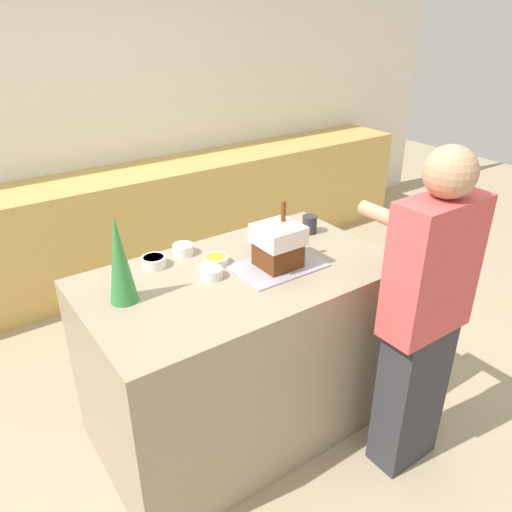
% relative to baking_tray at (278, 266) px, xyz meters
% --- Properties ---
extents(ground_plane, '(12.00, 12.00, 0.00)m').
position_rel_baking_tray_xyz_m(ground_plane, '(-0.18, 0.06, -0.94)').
color(ground_plane, tan).
extents(wall_back, '(8.00, 0.05, 2.60)m').
position_rel_baking_tray_xyz_m(wall_back, '(-0.18, 2.36, 0.36)').
color(wall_back, white).
rests_on(wall_back, ground_plane).
extents(back_cabinet_block, '(6.00, 0.60, 0.89)m').
position_rel_baking_tray_xyz_m(back_cabinet_block, '(-0.18, 2.03, -0.50)').
color(back_cabinet_block, tan).
rests_on(back_cabinet_block, ground_plane).
extents(kitchen_island, '(1.49, 0.85, 0.94)m').
position_rel_baking_tray_xyz_m(kitchen_island, '(-0.18, 0.06, -0.47)').
color(kitchen_island, gray).
rests_on(kitchen_island, ground_plane).
extents(baking_tray, '(0.43, 0.29, 0.01)m').
position_rel_baking_tray_xyz_m(baking_tray, '(0.00, 0.00, 0.00)').
color(baking_tray, '#9E9EA8').
rests_on(baking_tray, kitchen_island).
extents(gingerbread_house, '(0.21, 0.20, 0.31)m').
position_rel_baking_tray_xyz_m(gingerbread_house, '(0.00, 0.00, 0.11)').
color(gingerbread_house, '#5B2D14').
rests_on(gingerbread_house, baking_tray).
extents(decorative_tree, '(0.12, 0.12, 0.40)m').
position_rel_baking_tray_xyz_m(decorative_tree, '(-0.72, 0.13, 0.19)').
color(decorative_tree, '#33843D').
rests_on(decorative_tree, kitchen_island).
extents(candy_bowl_near_tray_right, '(0.11, 0.11, 0.05)m').
position_rel_baking_tray_xyz_m(candy_bowl_near_tray_right, '(-0.31, 0.39, 0.03)').
color(candy_bowl_near_tray_right, silver).
rests_on(candy_bowl_near_tray_right, kitchen_island).
extents(candy_bowl_far_right, '(0.13, 0.13, 0.04)m').
position_rel_baking_tray_xyz_m(candy_bowl_far_right, '(-0.23, 0.20, 0.02)').
color(candy_bowl_far_right, white).
rests_on(candy_bowl_far_right, kitchen_island).
extents(candy_bowl_behind_tray, '(0.12, 0.12, 0.05)m').
position_rel_baking_tray_xyz_m(candy_bowl_behind_tray, '(-0.49, 0.35, 0.02)').
color(candy_bowl_behind_tray, white).
rests_on(candy_bowl_behind_tray, kitchen_island).
extents(candy_bowl_center_rear, '(0.11, 0.11, 0.05)m').
position_rel_baking_tray_xyz_m(candy_bowl_center_rear, '(-0.32, 0.09, 0.02)').
color(candy_bowl_center_rear, white).
rests_on(candy_bowl_center_rear, kitchen_island).
extents(mug, '(0.08, 0.08, 0.10)m').
position_rel_baking_tray_xyz_m(mug, '(0.39, 0.22, 0.05)').
color(mug, '#2D2D33').
rests_on(mug, kitchen_island).
extents(person, '(0.42, 0.53, 1.60)m').
position_rel_baking_tray_xyz_m(person, '(0.36, -0.59, -0.12)').
color(person, '#333338').
rests_on(person, ground_plane).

